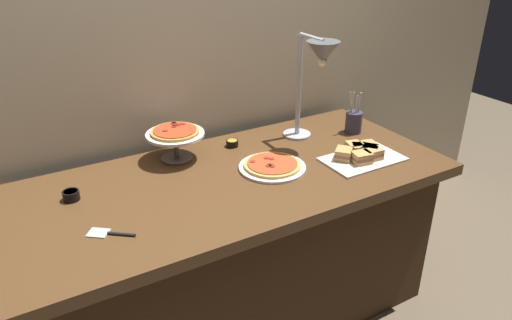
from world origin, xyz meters
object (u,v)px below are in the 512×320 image
at_px(heat_lamp, 318,63).
at_px(pizza_plate_front, 272,166).
at_px(sandwich_platter, 362,154).
at_px(sauce_cup_far, 232,143).
at_px(utensil_holder, 354,122).
at_px(pizza_plate_center, 175,136).
at_px(sauce_cup_near, 71,195).
at_px(serving_spatula, 109,234).

bearing_deg(heat_lamp, pizza_plate_front, -159.50).
relative_size(sandwich_platter, sauce_cup_far, 6.17).
height_order(sandwich_platter, utensil_holder, utensil_holder).
xyz_separation_m(pizza_plate_center, sauce_cup_far, (0.28, -0.01, -0.10)).
bearing_deg(sauce_cup_near, serving_spatula, -78.08).
relative_size(heat_lamp, sandwich_platter, 1.43).
relative_size(pizza_plate_front, sauce_cup_far, 5.03).
distance_m(sandwich_platter, sauce_cup_far, 0.61).
xyz_separation_m(sandwich_platter, sauce_cup_near, (-1.22, 0.29, -0.00)).
height_order(pizza_plate_center, sauce_cup_near, pizza_plate_center).
relative_size(sauce_cup_near, utensil_holder, 0.29).
bearing_deg(sauce_cup_far, pizza_plate_front, -82.06).
distance_m(sauce_cup_near, utensil_holder, 1.39).
xyz_separation_m(sandwich_platter, utensil_holder, (0.18, 0.27, 0.03)).
relative_size(pizza_plate_center, serving_spatula, 1.70).
distance_m(sandwich_platter, sauce_cup_near, 1.25).
height_order(pizza_plate_front, sauce_cup_near, sauce_cup_near).
height_order(heat_lamp, utensil_holder, heat_lamp).
bearing_deg(serving_spatula, sauce_cup_far, 31.72).
bearing_deg(sauce_cup_far, sauce_cup_near, -170.35).
distance_m(sauce_cup_near, serving_spatula, 0.31).
bearing_deg(pizza_plate_center, serving_spatula, -133.84).
bearing_deg(sauce_cup_near, sauce_cup_far, 9.65).
bearing_deg(pizza_plate_center, sauce_cup_far, -1.22).
distance_m(pizza_plate_center, utensil_holder, 0.92).
bearing_deg(heat_lamp, utensil_holder, 5.69).
distance_m(sauce_cup_far, utensil_holder, 0.64).
xyz_separation_m(sandwich_platter, serving_spatula, (-1.15, -0.01, -0.02)).
distance_m(sandwich_platter, serving_spatula, 1.15).
xyz_separation_m(pizza_plate_front, serving_spatula, (-0.75, -0.14, -0.01)).
relative_size(sandwich_platter, sauce_cup_near, 5.66).
height_order(heat_lamp, sandwich_platter, heat_lamp).
height_order(pizza_plate_front, sauce_cup_far, same).
bearing_deg(utensil_holder, serving_spatula, -168.05).
distance_m(pizza_plate_center, sauce_cup_near, 0.52).
bearing_deg(pizza_plate_front, sauce_cup_far, 97.94).
distance_m(sandwich_platter, utensil_holder, 0.32).
xyz_separation_m(pizza_plate_center, sauce_cup_near, (-0.49, -0.14, -0.09)).
bearing_deg(sandwich_platter, heat_lamp, 111.80).
bearing_deg(heat_lamp, serving_spatula, -166.47).
distance_m(heat_lamp, sauce_cup_far, 0.55).
bearing_deg(heat_lamp, sandwich_platter, -68.20).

